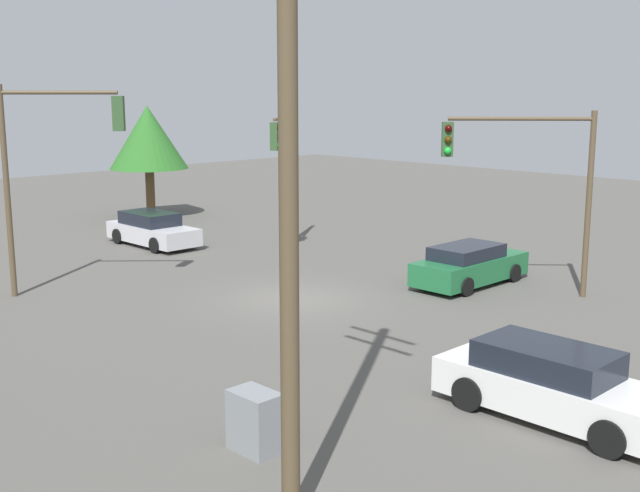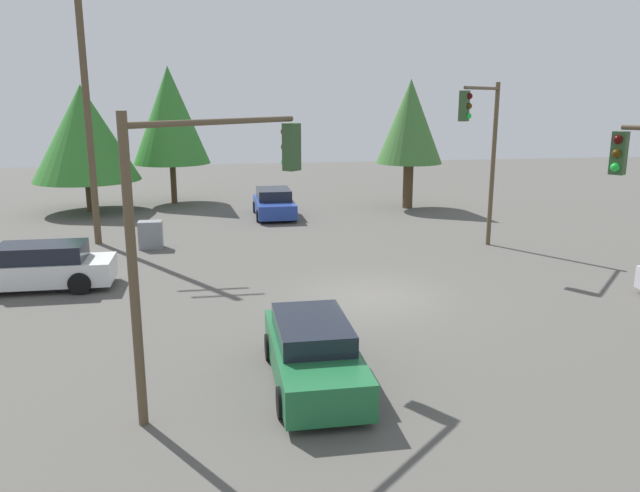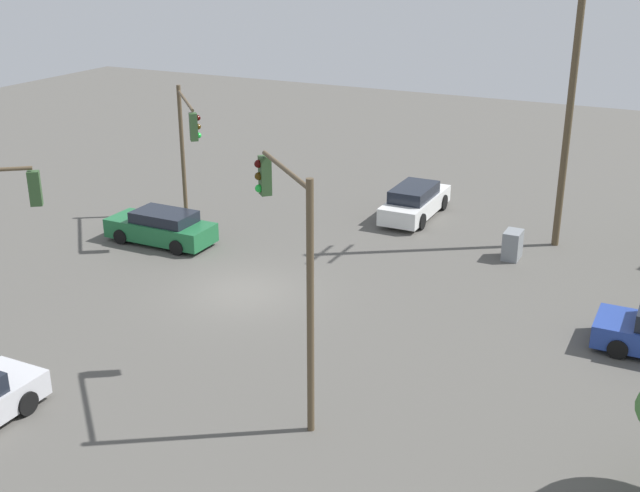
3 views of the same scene
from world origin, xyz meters
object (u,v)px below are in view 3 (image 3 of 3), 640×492
object	(u,v)px
sedan_white	(415,202)
traffic_signal_aux	(290,245)
sedan_green	(161,227)
electrical_cabinet	(512,245)
traffic_signal_main	(187,135)

from	to	relation	value
sedan_white	traffic_signal_aux	bearing A→B (deg)	-81.54
sedan_green	electrical_cabinet	size ratio (longest dim) A/B	3.99
traffic_signal_aux	sedan_green	bearing A→B (deg)	4.91
sedan_white	traffic_signal_main	size ratio (longest dim) A/B	0.83
traffic_signal_main	electrical_cabinet	size ratio (longest dim) A/B	5.18
sedan_white	traffic_signal_main	bearing A→B (deg)	-145.23
traffic_signal_main	traffic_signal_aux	size ratio (longest dim) A/B	0.88
sedan_green	traffic_signal_main	world-z (taller)	traffic_signal_main
sedan_white	sedan_green	distance (m)	11.10
sedan_white	traffic_signal_aux	size ratio (longest dim) A/B	0.73
traffic_signal_main	traffic_signal_aux	world-z (taller)	traffic_signal_aux
sedan_white	electrical_cabinet	size ratio (longest dim) A/B	4.31
traffic_signal_aux	electrical_cabinet	distance (m)	13.68
sedan_white	traffic_signal_aux	xyz separation A→B (m)	(15.86, 2.36, 3.76)
electrical_cabinet	sedan_white	bearing A→B (deg)	-120.87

